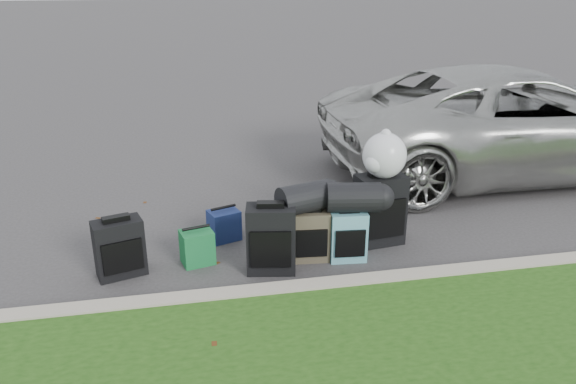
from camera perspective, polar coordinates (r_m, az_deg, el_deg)
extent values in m
plane|color=#383535|center=(5.96, 1.32, -5.55)|extent=(120.00, 120.00, 0.00)
cube|color=#9E937F|center=(5.08, 3.76, -9.81)|extent=(120.00, 0.18, 0.15)
imported|color=#B7B7B2|center=(8.59, 22.06, 6.72)|extent=(5.41, 2.50, 1.50)
cube|color=black|center=(5.55, -16.75, -5.48)|extent=(0.50, 0.37, 0.56)
cube|color=black|center=(5.37, -1.74, -4.81)|extent=(0.50, 0.35, 0.67)
cube|color=#3C3627|center=(5.61, 2.24, -4.41)|extent=(0.40, 0.27, 0.52)
cube|color=teal|center=(5.63, 6.11, -4.46)|extent=(0.38, 0.25, 0.52)
cube|color=black|center=(5.98, 9.28, -1.78)|extent=(0.54, 0.36, 0.76)
cube|color=#186F35|center=(5.64, -9.21, -5.55)|extent=(0.35, 0.31, 0.34)
cube|color=navy|center=(6.09, -6.51, -3.36)|extent=(0.37, 0.33, 0.33)
cylinder|color=black|center=(5.45, 1.80, -0.58)|extent=(0.60, 0.44, 0.29)
cylinder|color=black|center=(5.49, 6.69, -0.55)|extent=(0.57, 0.38, 0.29)
sphere|color=white|center=(5.75, 9.78, 3.68)|extent=(0.45, 0.45, 0.45)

